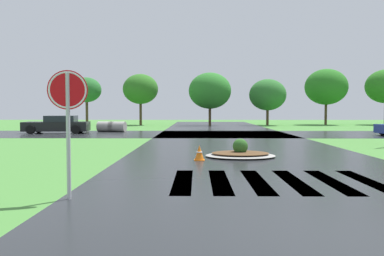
{
  "coord_description": "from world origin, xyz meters",
  "views": [
    {
      "loc": [
        -1.91,
        -4.93,
        1.76
      ],
      "look_at": [
        -2.12,
        11.95,
        0.96
      ],
      "focal_mm": 37.09,
      "sensor_mm": 36.0,
      "label": 1
    }
  ],
  "objects_px": {
    "stop_sign": "(68,104)",
    "median_island": "(240,153)",
    "traffic_cone": "(199,153)",
    "drainage_pipe_stack": "(112,127)",
    "car_blue_compact": "(58,125)"
  },
  "relations": [
    {
      "from": "median_island",
      "to": "stop_sign",
      "type": "bearing_deg",
      "value": -120.74
    },
    {
      "from": "median_island",
      "to": "car_blue_compact",
      "type": "distance_m",
      "value": 18.51
    },
    {
      "from": "median_island",
      "to": "drainage_pipe_stack",
      "type": "bearing_deg",
      "value": 117.02
    },
    {
      "from": "stop_sign",
      "to": "traffic_cone",
      "type": "distance_m",
      "value": 6.64
    },
    {
      "from": "stop_sign",
      "to": "median_island",
      "type": "xyz_separation_m",
      "value": [
        4.09,
        6.87,
        -1.73
      ]
    },
    {
      "from": "stop_sign",
      "to": "car_blue_compact",
      "type": "bearing_deg",
      "value": 98.83
    },
    {
      "from": "car_blue_compact",
      "to": "drainage_pipe_stack",
      "type": "xyz_separation_m",
      "value": [
        3.58,
        1.83,
        -0.21
      ]
    },
    {
      "from": "stop_sign",
      "to": "median_island",
      "type": "bearing_deg",
      "value": 48.09
    },
    {
      "from": "stop_sign",
      "to": "drainage_pipe_stack",
      "type": "height_order",
      "value": "stop_sign"
    },
    {
      "from": "car_blue_compact",
      "to": "traffic_cone",
      "type": "distance_m",
      "value": 18.38
    },
    {
      "from": "median_island",
      "to": "drainage_pipe_stack",
      "type": "xyz_separation_m",
      "value": [
        -8.21,
        16.1,
        0.26
      ]
    },
    {
      "from": "median_island",
      "to": "traffic_cone",
      "type": "xyz_separation_m",
      "value": [
        -1.51,
        -0.97,
        0.11
      ]
    },
    {
      "from": "car_blue_compact",
      "to": "drainage_pipe_stack",
      "type": "relative_size",
      "value": 2.04
    },
    {
      "from": "median_island",
      "to": "drainage_pipe_stack",
      "type": "relative_size",
      "value": 1.11
    },
    {
      "from": "stop_sign",
      "to": "traffic_cone",
      "type": "height_order",
      "value": "stop_sign"
    }
  ]
}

